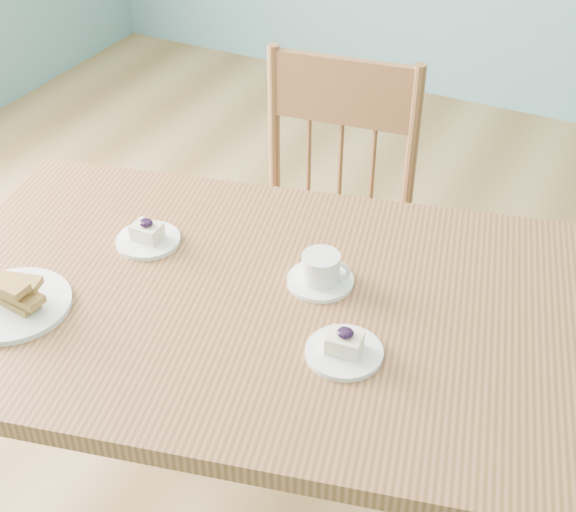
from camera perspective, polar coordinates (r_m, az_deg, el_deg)
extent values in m
cube|color=#965F39|center=(1.59, -0.43, -3.74)|extent=(1.58, 1.13, 0.04)
cylinder|color=#965F39|center=(2.29, -14.48, -2.98)|extent=(0.05, 0.05, 0.73)
cylinder|color=#965F39|center=(2.12, 19.65, -8.07)|extent=(0.05, 0.05, 0.73)
cube|color=#965F39|center=(2.24, 2.24, 0.18)|extent=(0.49, 0.47, 0.04)
cylinder|color=#965F39|center=(2.31, -3.68, -6.10)|extent=(0.04, 0.04, 0.43)
cylinder|color=#965F39|center=(2.23, 5.42, -8.21)|extent=(0.04, 0.04, 0.43)
cylinder|color=#965F39|center=(2.56, -0.74, -0.98)|extent=(0.04, 0.04, 0.43)
cylinder|color=#965F39|center=(2.49, 7.46, -2.69)|extent=(0.04, 0.04, 0.43)
cylinder|color=#965F39|center=(2.30, -1.00, 9.13)|extent=(0.03, 0.03, 0.49)
cylinder|color=#965F39|center=(2.21, 8.80, 7.48)|extent=(0.03, 0.03, 0.49)
cube|color=#965F39|center=(2.18, 3.97, 11.60)|extent=(0.38, 0.08, 0.19)
cylinder|color=#965F39|center=(2.32, 1.47, 6.57)|extent=(0.01, 0.01, 0.29)
cylinder|color=#965F39|center=(2.30, 3.72, 6.18)|extent=(0.01, 0.01, 0.29)
cylinder|color=#965F39|center=(2.28, 6.00, 5.77)|extent=(0.01, 0.01, 0.29)
cylinder|color=white|center=(1.47, 4.01, -6.85)|extent=(0.14, 0.14, 0.01)
cube|color=beige|center=(1.45, 4.05, -6.18)|extent=(0.07, 0.06, 0.04)
ellipsoid|color=black|center=(1.43, 4.09, -5.46)|extent=(0.03, 0.03, 0.01)
sphere|color=black|center=(1.44, 4.48, -5.50)|extent=(0.01, 0.01, 0.01)
sphere|color=black|center=(1.44, 3.93, -5.25)|extent=(0.01, 0.01, 0.01)
sphere|color=black|center=(1.43, 4.06, -5.71)|extent=(0.01, 0.01, 0.01)
cylinder|color=white|center=(1.76, -9.91, 1.11)|extent=(0.14, 0.14, 0.01)
cube|color=beige|center=(1.75, -9.99, 1.71)|extent=(0.06, 0.05, 0.03)
ellipsoid|color=black|center=(1.73, -10.07, 2.36)|extent=(0.03, 0.03, 0.01)
sphere|color=black|center=(1.73, -9.77, 2.33)|extent=(0.01, 0.01, 0.01)
sphere|color=black|center=(1.74, -10.14, 2.50)|extent=(0.01, 0.01, 0.01)
sphere|color=black|center=(1.73, -10.15, 2.19)|extent=(0.01, 0.01, 0.01)
cylinder|color=white|center=(1.62, 2.32, -1.76)|extent=(0.14, 0.14, 0.01)
cylinder|color=white|center=(1.60, 2.35, -0.81)|extent=(0.09, 0.09, 0.06)
cylinder|color=#8D5E3F|center=(1.59, 2.37, -0.14)|extent=(0.07, 0.07, 0.00)
torus|color=white|center=(1.60, 3.70, -1.05)|extent=(0.05, 0.02, 0.04)
cylinder|color=white|center=(1.65, -18.94, -3.30)|extent=(0.22, 0.22, 0.01)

